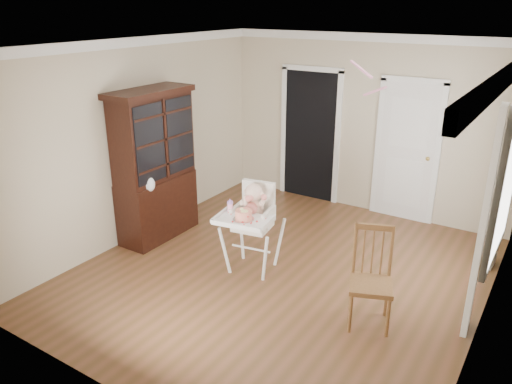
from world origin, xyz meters
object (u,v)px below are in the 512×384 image
Objects in this scene: cake at (244,215)px; sippy_cup at (230,206)px; high_chair at (252,218)px; china_cabinet at (155,166)px; dining_chair at (371,281)px.

sippy_cup reaches higher than cake.
china_cabinet reaches higher than high_chair.
dining_chair is (1.60, -0.27, -0.21)m from high_chair.
china_cabinet is 3.32m from dining_chair.
dining_chair reaches higher than cake.
high_chair is 4.47× the size of cake.
china_cabinet is at bearing 152.10° from dining_chair.
cake is 0.24× the size of dining_chair.
cake is at bearing 158.18° from dining_chair.
cake is at bearing -88.73° from high_chair.
dining_chair is (3.25, -0.37, -0.55)m from china_cabinet.
sippy_cup is 1.86m from dining_chair.
china_cabinet is (-1.43, 0.26, 0.18)m from sippy_cup.
high_chair is 1.64m from dining_chair.
sippy_cup is (-0.26, 0.10, 0.01)m from cake.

